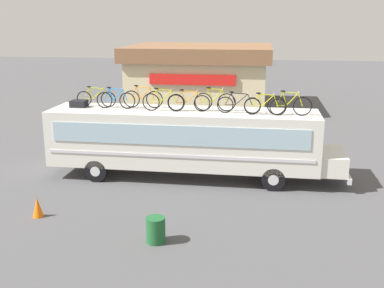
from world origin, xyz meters
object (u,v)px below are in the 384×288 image
(rooftop_bicycle_2, at_px, (116,100))
(rooftop_bicycle_8, at_px, (265,106))
(rooftop_bicycle_6, at_px, (215,101))
(trash_bin, at_px, (156,230))
(rooftop_bicycle_3, at_px, (143,98))
(rooftop_bicycle_7, at_px, (239,104))
(rooftop_bicycle_4, at_px, (163,101))
(rooftop_bicycle_5, at_px, (189,102))
(luggage_bag_1, at_px, (79,104))
(traffic_cone, at_px, (38,207))
(rooftop_bicycle_1, at_px, (96,98))
(rooftop_bicycle_9, at_px, (289,105))
(bus, at_px, (187,139))

(rooftop_bicycle_2, bearing_deg, rooftop_bicycle_8, -4.32)
(rooftop_bicycle_6, relative_size, trash_bin, 2.14)
(rooftop_bicycle_3, height_order, rooftop_bicycle_7, rooftop_bicycle_3)
(trash_bin, bearing_deg, rooftop_bicycle_4, 99.21)
(rooftop_bicycle_2, bearing_deg, rooftop_bicycle_5, -2.42)
(rooftop_bicycle_6, bearing_deg, rooftop_bicycle_7, -19.66)
(rooftop_bicycle_7, bearing_deg, luggage_bag_1, 176.70)
(rooftop_bicycle_6, relative_size, rooftop_bicycle_8, 1.02)
(rooftop_bicycle_4, xyz_separation_m, traffic_cone, (-3.44, -4.64, -2.94))
(luggage_bag_1, bearing_deg, rooftop_bicycle_3, 4.66)
(rooftop_bicycle_2, distance_m, rooftop_bicycle_7, 5.17)
(rooftop_bicycle_6, bearing_deg, traffic_cone, -137.98)
(luggage_bag_1, height_order, rooftop_bicycle_8, rooftop_bicycle_8)
(rooftop_bicycle_8, bearing_deg, rooftop_bicycle_2, 175.68)
(rooftop_bicycle_5, bearing_deg, rooftop_bicycle_4, -172.57)
(rooftop_bicycle_8, bearing_deg, trash_bin, -118.94)
(trash_bin, xyz_separation_m, traffic_cone, (-4.40, 1.25, -0.05))
(rooftop_bicycle_8, xyz_separation_m, trash_bin, (-3.15, -5.70, -2.86))
(rooftop_bicycle_8, bearing_deg, rooftop_bicycle_1, 174.02)
(rooftop_bicycle_2, xyz_separation_m, rooftop_bicycle_6, (4.18, 0.06, 0.03))
(rooftop_bicycle_1, height_order, traffic_cone, rooftop_bicycle_1)
(rooftop_bicycle_7, distance_m, rooftop_bicycle_8, 1.06)
(rooftop_bicycle_9, bearing_deg, rooftop_bicycle_4, 178.56)
(rooftop_bicycle_5, distance_m, rooftop_bicycle_7, 2.04)
(rooftop_bicycle_1, xyz_separation_m, rooftop_bicycle_9, (8.11, -0.68, 0.03))
(rooftop_bicycle_1, bearing_deg, rooftop_bicycle_8, -5.98)
(rooftop_bicycle_1, relative_size, traffic_cone, 2.54)
(traffic_cone, bearing_deg, trash_bin, -15.93)
(luggage_bag_1, relative_size, rooftop_bicycle_4, 0.38)
(bus, xyz_separation_m, rooftop_bicycle_1, (-4.00, 0.32, 1.56))
(rooftop_bicycle_3, height_order, trash_bin, rooftop_bicycle_3)
(rooftop_bicycle_4, xyz_separation_m, rooftop_bicycle_7, (3.06, -0.02, -0.03))
(luggage_bag_1, xyz_separation_m, traffic_cone, (0.33, -5.01, -2.68))
(rooftop_bicycle_7, distance_m, trash_bin, 6.86)
(rooftop_bicycle_3, bearing_deg, bus, -10.70)
(trash_bin, relative_size, traffic_cone, 1.15)
(rooftop_bicycle_6, distance_m, rooftop_bicycle_8, 2.10)
(rooftop_bicycle_1, relative_size, rooftop_bicycle_7, 1.00)
(rooftop_bicycle_4, distance_m, rooftop_bicycle_9, 5.05)
(rooftop_bicycle_4, distance_m, rooftop_bicycle_5, 1.04)
(rooftop_bicycle_2, bearing_deg, luggage_bag_1, 176.42)
(rooftop_bicycle_4, bearing_deg, trash_bin, -80.79)
(rooftop_bicycle_4, bearing_deg, rooftop_bicycle_9, -1.44)
(rooftop_bicycle_5, xyz_separation_m, trash_bin, (-0.07, -6.03, -2.86))
(rooftop_bicycle_4, bearing_deg, luggage_bag_1, 174.39)
(rooftop_bicycle_4, relative_size, rooftop_bicycle_5, 1.01)
(rooftop_bicycle_8, height_order, rooftop_bicycle_9, rooftop_bicycle_9)
(traffic_cone, bearing_deg, rooftop_bicycle_5, 46.91)
(rooftop_bicycle_4, bearing_deg, rooftop_bicycle_6, 9.01)
(rooftop_bicycle_5, height_order, rooftop_bicycle_6, rooftop_bicycle_6)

